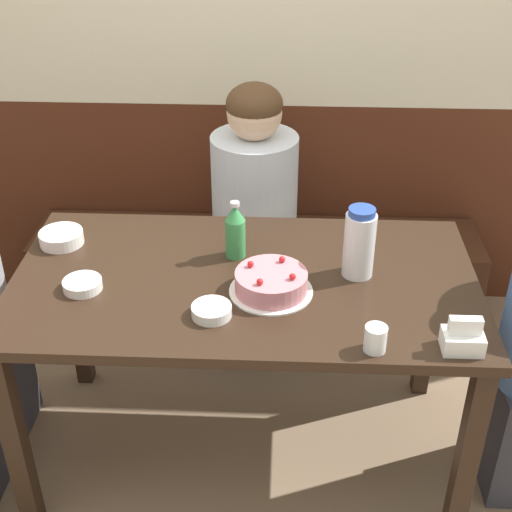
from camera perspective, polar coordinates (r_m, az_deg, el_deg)
name	(u,v)px	position (r m, az deg, el deg)	size (l,w,h in m)	color
ground_plane	(246,447)	(2.73, -0.80, -15.05)	(12.00, 12.00, 0.00)	#846B51
back_wall	(259,32)	(3.01, 0.24, 17.50)	(4.80, 0.04, 2.50)	#4C2314
bench_seat	(256,276)	(3.23, 0.03, -1.60)	(1.95, 0.38, 0.43)	#381E11
dining_table	(245,302)	(2.29, -0.92, -3.68)	(1.47, 0.80, 0.75)	black
birthday_cake	(271,283)	(2.16, 1.22, -2.14)	(0.26, 0.26, 0.09)	white
water_pitcher	(359,243)	(2.22, 8.27, 1.04)	(0.10, 0.10, 0.23)	white
soju_bottle	(235,231)	(2.31, -1.67, 2.03)	(0.07, 0.07, 0.20)	#388E4C
napkin_holder	(463,338)	(2.01, 16.23, -6.34)	(0.11, 0.08, 0.11)	white
bowl_soup_white	(212,311)	(2.07, -3.58, -4.40)	(0.12, 0.12, 0.03)	white
bowl_rice_small	(61,238)	(2.50, -15.30, 1.43)	(0.15, 0.15, 0.04)	white
bowl_side_dish	(83,285)	(2.24, -13.71, -2.24)	(0.12, 0.12, 0.03)	white
glass_water_tall	(375,339)	(1.96, 9.53, -6.53)	(0.06, 0.06, 0.08)	silver
person_dark_striped	(254,226)	(2.90, -0.17, 2.41)	(0.34, 0.34, 1.16)	#33333D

